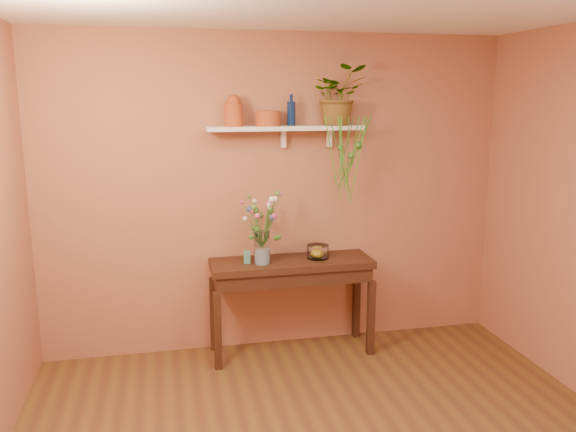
{
  "coord_description": "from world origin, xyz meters",
  "views": [
    {
      "loc": [
        -0.95,
        -2.82,
        2.19
      ],
      "look_at": [
        0.0,
        1.55,
        1.25
      ],
      "focal_mm": 36.21,
      "sensor_mm": 36.0,
      "label": 1
    }
  ],
  "objects_px": {
    "blue_bottle": "(291,113)",
    "bouquet": "(263,215)",
    "terracotta_jug": "(234,111)",
    "sideboard": "(292,274)",
    "spider_plant": "(338,95)",
    "glass_bowl": "(318,252)",
    "glass_vase": "(262,250)"
  },
  "relations": [
    {
      "from": "spider_plant",
      "to": "glass_vase",
      "type": "bearing_deg",
      "value": -165.77
    },
    {
      "from": "blue_bottle",
      "to": "bouquet",
      "type": "height_order",
      "value": "blue_bottle"
    },
    {
      "from": "blue_bottle",
      "to": "glass_vase",
      "type": "height_order",
      "value": "blue_bottle"
    },
    {
      "from": "blue_bottle",
      "to": "spider_plant",
      "type": "distance_m",
      "value": 0.42
    },
    {
      "from": "glass_bowl",
      "to": "terracotta_jug",
      "type": "bearing_deg",
      "value": 171.54
    },
    {
      "from": "sideboard",
      "to": "glass_bowl",
      "type": "xyz_separation_m",
      "value": [
        0.23,
        0.01,
        0.17
      ]
    },
    {
      "from": "spider_plant",
      "to": "terracotta_jug",
      "type": "bearing_deg",
      "value": -179.57
    },
    {
      "from": "sideboard",
      "to": "blue_bottle",
      "type": "xyz_separation_m",
      "value": [
        0.03,
        0.14,
        1.34
      ]
    },
    {
      "from": "terracotta_jug",
      "to": "glass_vase",
      "type": "distance_m",
      "value": 1.15
    },
    {
      "from": "spider_plant",
      "to": "glass_bowl",
      "type": "relative_size",
      "value": 2.62
    },
    {
      "from": "glass_vase",
      "to": "bouquet",
      "type": "xyz_separation_m",
      "value": [
        0.01,
        -0.0,
        0.3
      ]
    },
    {
      "from": "sideboard",
      "to": "spider_plant",
      "type": "relative_size",
      "value": 2.77
    },
    {
      "from": "sideboard",
      "to": "spider_plant",
      "type": "xyz_separation_m",
      "value": [
        0.42,
        0.12,
        1.48
      ]
    },
    {
      "from": "bouquet",
      "to": "terracotta_jug",
      "type": "bearing_deg",
      "value": 139.68
    },
    {
      "from": "terracotta_jug",
      "to": "blue_bottle",
      "type": "height_order",
      "value": "blue_bottle"
    },
    {
      "from": "glass_vase",
      "to": "bouquet",
      "type": "bearing_deg",
      "value": -23.13
    },
    {
      "from": "sideboard",
      "to": "glass_bowl",
      "type": "relative_size",
      "value": 7.27
    },
    {
      "from": "blue_bottle",
      "to": "bouquet",
      "type": "distance_m",
      "value": 0.87
    },
    {
      "from": "terracotta_jug",
      "to": "blue_bottle",
      "type": "xyz_separation_m",
      "value": [
        0.48,
        0.02,
        -0.02
      ]
    },
    {
      "from": "blue_bottle",
      "to": "bouquet",
      "type": "relative_size",
      "value": 0.55
    },
    {
      "from": "terracotta_jug",
      "to": "bouquet",
      "type": "bearing_deg",
      "value": -40.32
    },
    {
      "from": "spider_plant",
      "to": "glass_bowl",
      "type": "xyz_separation_m",
      "value": [
        -0.19,
        -0.11,
        -1.31
      ]
    },
    {
      "from": "terracotta_jug",
      "to": "blue_bottle",
      "type": "distance_m",
      "value": 0.48
    },
    {
      "from": "spider_plant",
      "to": "glass_vase",
      "type": "xyz_separation_m",
      "value": [
        -0.68,
        -0.17,
        -1.24
      ]
    },
    {
      "from": "terracotta_jug",
      "to": "bouquet",
      "type": "xyz_separation_m",
      "value": [
        0.2,
        -0.17,
        -0.82
      ]
    },
    {
      "from": "glass_vase",
      "to": "glass_bowl",
      "type": "relative_size",
      "value": 1.44
    },
    {
      "from": "blue_bottle",
      "to": "glass_vase",
      "type": "bearing_deg",
      "value": -146.45
    },
    {
      "from": "sideboard",
      "to": "bouquet",
      "type": "xyz_separation_m",
      "value": [
        -0.25,
        -0.06,
        0.53
      ]
    },
    {
      "from": "bouquet",
      "to": "glass_bowl",
      "type": "bearing_deg",
      "value": 8.17
    },
    {
      "from": "sideboard",
      "to": "bouquet",
      "type": "bearing_deg",
      "value": -166.98
    },
    {
      "from": "blue_bottle",
      "to": "sideboard",
      "type": "bearing_deg",
      "value": -100.99
    },
    {
      "from": "spider_plant",
      "to": "bouquet",
      "type": "height_order",
      "value": "spider_plant"
    }
  ]
}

